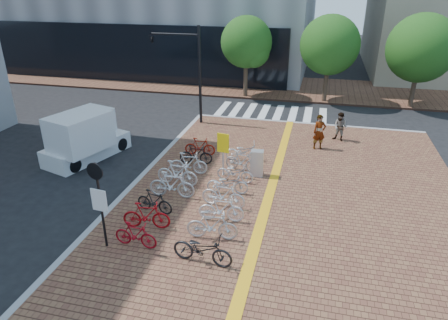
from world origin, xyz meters
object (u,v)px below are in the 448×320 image
(bike_5, at_px, (188,163))
(bike_15, at_px, (244,151))
(bike_8, at_px, (202,249))
(pedestrian_a, at_px, (319,132))
(bike_1, at_px, (146,215))
(bike_11, at_px, (223,195))
(bike_12, at_px, (228,183))
(traffic_light_pole, at_px, (178,56))
(bike_3, at_px, (172,185))
(bike_0, at_px, (135,235))
(pedestrian_b, at_px, (340,127))
(notice_sign, at_px, (99,195))
(utility_box, at_px, (257,163))
(bike_6, at_px, (196,155))
(bike_10, at_px, (221,209))
(box_truck, at_px, (84,136))
(bike_9, at_px, (212,225))
(bike_13, at_px, (235,172))
(bike_7, at_px, (200,147))
(yellow_sign, at_px, (223,147))
(bike_4, at_px, (177,173))
(bike_14, at_px, (242,161))
(bike_2, at_px, (154,201))

(bike_5, height_order, bike_15, bike_5)
(bike_8, distance_m, pedestrian_a, 11.08)
(bike_1, distance_m, bike_11, 3.14)
(pedestrian_a, bearing_deg, bike_15, -167.54)
(bike_12, relative_size, traffic_light_pole, 0.30)
(bike_3, distance_m, bike_15, 4.88)
(bike_0, relative_size, bike_8, 0.77)
(pedestrian_b, bearing_deg, notice_sign, -97.98)
(pedestrian_b, bearing_deg, utility_box, -99.53)
(bike_5, relative_size, traffic_light_pole, 0.30)
(bike_3, relative_size, bike_15, 1.06)
(bike_8, relative_size, utility_box, 1.61)
(bike_6, bearing_deg, bike_15, -72.91)
(bike_10, distance_m, box_truck, 9.36)
(bike_6, xyz_separation_m, bike_9, (2.42, -5.82, 0.06))
(notice_sign, bearing_deg, bike_0, 14.16)
(bike_13, relative_size, traffic_light_pole, 0.29)
(bike_7, xyz_separation_m, bike_12, (2.31, -3.59, -0.01))
(box_truck, bearing_deg, bike_6, 3.09)
(bike_5, height_order, traffic_light_pole, traffic_light_pole)
(yellow_sign, relative_size, notice_sign, 0.66)
(pedestrian_a, height_order, pedestrian_b, pedestrian_a)
(pedestrian_a, distance_m, pedestrian_b, 1.84)
(pedestrian_b, bearing_deg, bike_12, -97.13)
(bike_1, distance_m, pedestrian_b, 12.68)
(bike_4, relative_size, box_truck, 0.40)
(bike_7, distance_m, bike_13, 3.41)
(box_truck, bearing_deg, bike_14, 0.50)
(bike_6, xyz_separation_m, yellow_sign, (1.59, -0.93, 0.95))
(yellow_sign, bearing_deg, bike_1, -109.01)
(bike_5, distance_m, bike_12, 2.59)
(bike_1, relative_size, bike_8, 0.87)
(bike_7, bearing_deg, box_truck, 97.75)
(bike_11, relative_size, box_truck, 0.38)
(bike_6, xyz_separation_m, bike_7, (-0.12, 1.07, -0.02))
(bike_15, bearing_deg, bike_13, 169.48)
(bike_1, distance_m, bike_6, 5.74)
(bike_10, xyz_separation_m, bike_14, (-0.12, 4.41, -0.02))
(bike_0, height_order, bike_2, bike_2)
(bike_12, distance_m, yellow_sign, 1.96)
(bike_3, xyz_separation_m, box_truck, (-5.85, 3.07, 0.47))
(bike_1, height_order, bike_11, bike_11)
(bike_5, bearing_deg, bike_2, 168.44)
(bike_6, relative_size, traffic_light_pole, 0.28)
(bike_7, relative_size, box_truck, 0.33)
(bike_3, bearing_deg, bike_2, 165.59)
(bike_7, bearing_deg, bike_12, -153.09)
(bike_12, bearing_deg, bike_1, 138.48)
(pedestrian_b, relative_size, box_truck, 0.34)
(bike_4, xyz_separation_m, bike_15, (2.34, 3.27, -0.09))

